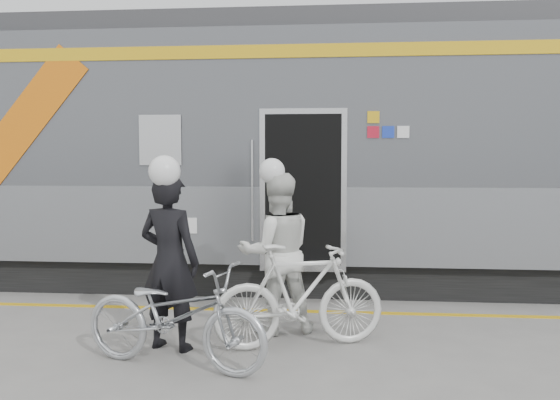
# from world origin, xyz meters

# --- Properties ---
(ground) EXTENTS (90.00, 90.00, 0.00)m
(ground) POSITION_xyz_m (0.00, 0.00, 0.00)
(ground) COLOR slate
(ground) RESTS_ON ground
(train) EXTENTS (24.00, 3.17, 4.10)m
(train) POSITION_xyz_m (-1.95, 4.19, 2.05)
(train) COLOR black
(train) RESTS_ON ground
(safety_strip) EXTENTS (24.00, 0.12, 0.01)m
(safety_strip) POSITION_xyz_m (0.00, 2.15, 0.00)
(safety_strip) COLOR gold
(safety_strip) RESTS_ON ground
(man) EXTENTS (0.77, 0.61, 1.85)m
(man) POSITION_xyz_m (-1.03, 0.53, 0.93)
(man) COLOR black
(man) RESTS_ON ground
(bicycle_left) EXTENTS (2.05, 1.19, 1.02)m
(bicycle_left) POSITION_xyz_m (-0.83, -0.02, 0.51)
(bicycle_left) COLOR #AEB2B6
(bicycle_left) RESTS_ON ground
(woman) EXTENTS (1.06, 0.94, 1.84)m
(woman) POSITION_xyz_m (0.02, 1.25, 0.92)
(woman) COLOR silver
(woman) RESTS_ON ground
(bicycle_right) EXTENTS (1.92, 1.07, 1.11)m
(bicycle_right) POSITION_xyz_m (0.32, 0.70, 0.56)
(bicycle_right) COLOR silver
(bicycle_right) RESTS_ON ground
(helmet_man) EXTENTS (0.32, 0.32, 0.32)m
(helmet_man) POSITION_xyz_m (-1.03, 0.53, 2.01)
(helmet_man) COLOR white
(helmet_man) RESTS_ON man
(helmet_woman) EXTENTS (0.29, 0.29, 0.29)m
(helmet_woman) POSITION_xyz_m (0.02, 1.25, 1.98)
(helmet_woman) COLOR white
(helmet_woman) RESTS_ON woman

